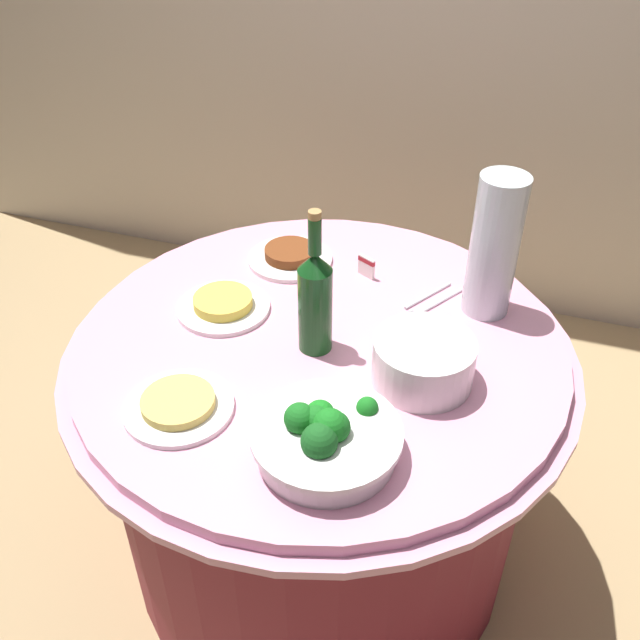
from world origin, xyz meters
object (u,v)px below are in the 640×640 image
(food_plate_noodles, at_px, (178,405))
(label_placard_front, at_px, (366,266))
(plate_stack, at_px, (423,361))
(broccoli_bowl, at_px, (326,438))
(serving_tongs, at_px, (432,300))
(wine_bottle, at_px, (315,299))
(decorative_fruit_vase, at_px, (493,255))
(food_plate_fried_egg, at_px, (223,305))
(food_plate_stir_fry, at_px, (290,256))

(food_plate_noodles, distance_m, label_placard_front, 0.63)
(plate_stack, distance_m, label_placard_front, 0.41)
(broccoli_bowl, height_order, serving_tongs, broccoli_bowl)
(broccoli_bowl, relative_size, serving_tongs, 1.75)
(plate_stack, relative_size, food_plate_noodles, 0.95)
(wine_bottle, bearing_deg, decorative_fruit_vase, 38.36)
(food_plate_noodles, height_order, food_plate_fried_egg, food_plate_fried_egg)
(broccoli_bowl, height_order, decorative_fruit_vase, decorative_fruit_vase)
(wine_bottle, distance_m, serving_tongs, 0.35)
(food_plate_noodles, relative_size, label_placard_front, 4.00)
(broccoli_bowl, distance_m, food_plate_noodles, 0.31)
(broccoli_bowl, relative_size, food_plate_fried_egg, 1.27)
(food_plate_noodles, xyz_separation_m, food_plate_stir_fry, (0.02, 0.59, 0.00))
(wine_bottle, height_order, decorative_fruit_vase, decorative_fruit_vase)
(broccoli_bowl, xyz_separation_m, food_plate_stir_fry, (-0.30, 0.61, -0.03))
(wine_bottle, xyz_separation_m, food_plate_fried_egg, (-0.25, 0.06, -0.11))
(serving_tongs, xyz_separation_m, food_plate_fried_egg, (-0.46, -0.19, 0.01))
(plate_stack, height_order, serving_tongs, plate_stack)
(plate_stack, distance_m, serving_tongs, 0.29)
(broccoli_bowl, distance_m, wine_bottle, 0.33)
(food_plate_fried_egg, distance_m, food_plate_stir_fry, 0.26)
(plate_stack, xyz_separation_m, food_plate_noodles, (-0.44, -0.24, -0.04))
(food_plate_fried_egg, height_order, label_placard_front, label_placard_front)
(broccoli_bowl, xyz_separation_m, label_placard_front, (-0.09, 0.60, -0.01))
(decorative_fruit_vase, height_order, label_placard_front, decorative_fruit_vase)
(broccoli_bowl, xyz_separation_m, serving_tongs, (0.09, 0.55, -0.04))
(label_placard_front, bearing_deg, food_plate_fried_egg, -138.61)
(broccoli_bowl, bearing_deg, wine_bottle, 112.20)
(food_plate_fried_egg, relative_size, food_plate_stir_fry, 1.00)
(plate_stack, distance_m, decorative_fruit_vase, 0.33)
(label_placard_front, bearing_deg, wine_bottle, -95.48)
(decorative_fruit_vase, bearing_deg, label_placard_front, 171.44)
(serving_tongs, relative_size, food_plate_noodles, 0.73)
(food_plate_fried_egg, bearing_deg, food_plate_stir_fry, 73.85)
(broccoli_bowl, bearing_deg, food_plate_noodles, 176.62)
(label_placard_front, bearing_deg, broccoli_bowl, -81.49)
(plate_stack, bearing_deg, serving_tongs, 97.06)
(wine_bottle, xyz_separation_m, food_plate_stir_fry, (-0.18, 0.32, -0.11))
(wine_bottle, height_order, label_placard_front, wine_bottle)
(broccoli_bowl, height_order, food_plate_stir_fry, broccoli_bowl)
(decorative_fruit_vase, xyz_separation_m, food_plate_fried_egg, (-0.58, -0.20, -0.13))
(broccoli_bowl, bearing_deg, serving_tongs, 80.69)
(decorative_fruit_vase, xyz_separation_m, serving_tongs, (-0.12, -0.01, -0.14))
(plate_stack, relative_size, label_placard_front, 3.82)
(plate_stack, distance_m, wine_bottle, 0.26)
(broccoli_bowl, height_order, food_plate_fried_egg, broccoli_bowl)
(decorative_fruit_vase, height_order, food_plate_stir_fry, decorative_fruit_vase)
(wine_bottle, relative_size, food_plate_fried_egg, 1.53)
(broccoli_bowl, distance_m, food_plate_stir_fry, 0.68)
(broccoli_bowl, xyz_separation_m, food_plate_noodles, (-0.31, 0.02, -0.03))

